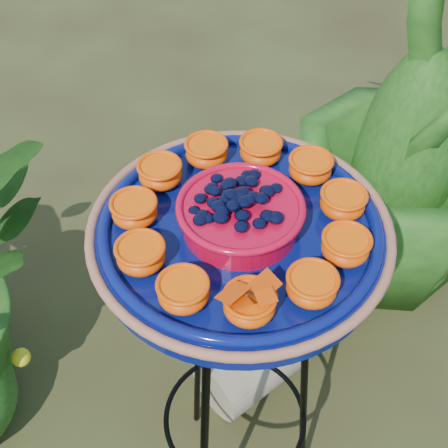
% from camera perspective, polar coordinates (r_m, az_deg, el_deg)
% --- Properties ---
extents(tripod_stand, '(0.39, 0.39, 0.86)m').
position_cam_1_polar(tripod_stand, '(1.22, 1.14, -12.54)').
color(tripod_stand, black).
rests_on(tripod_stand, ground).
extents(feeder_dish, '(0.54, 0.54, 0.10)m').
position_cam_1_polar(feeder_dish, '(0.92, 1.48, -0.34)').
color(feeder_dish, '#07115C').
rests_on(feeder_dish, tripod_stand).
extents(driftwood_log, '(0.55, 0.36, 0.17)m').
position_cam_1_polar(driftwood_log, '(1.77, 5.61, -10.49)').
color(driftwood_log, tan).
rests_on(driftwood_log, ground).
extents(shrub_back_right, '(0.90, 0.90, 1.14)m').
position_cam_1_polar(shrub_back_right, '(1.74, 17.20, 9.34)').
color(shrub_back_right, '#184412').
rests_on(shrub_back_right, ground).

